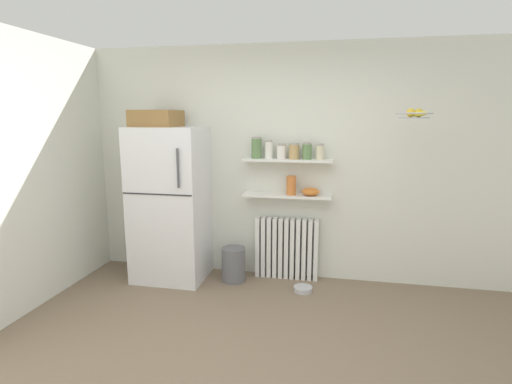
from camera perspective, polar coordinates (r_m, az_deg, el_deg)
The scene contains 18 objects.
ground_plane at distance 3.50m, azimuth -0.29°, elevation -20.79°, with size 7.04×7.04×0.00m, color #7A6651.
back_wall at distance 4.54m, azimuth 3.72°, elevation 4.05°, with size 7.04×0.10×2.60m, color silver.
side_wall_left at distance 4.19m, azimuth -31.70°, elevation 1.90°, with size 0.10×4.80×2.60m, color silver.
refrigerator at distance 4.58m, azimuth -12.19°, elevation -1.24°, with size 0.78×0.68×1.89m.
radiator at distance 4.61m, azimuth 4.38°, elevation -7.99°, with size 0.71×0.12×0.70m.
wall_shelf_lower at distance 4.42m, azimuth 4.45°, elevation -0.52°, with size 0.97×0.22×0.03m, color white.
wall_shelf_upper at distance 4.36m, azimuth 4.52°, elevation 4.55°, with size 0.97×0.22×0.03m, color white.
storage_jar_0 at distance 4.41m, azimuth 0.06°, elevation 6.32°, with size 0.11×0.11×0.23m.
storage_jar_1 at distance 4.38m, azimuth 1.84°, elevation 6.08°, with size 0.09×0.09×0.20m.
storage_jar_2 at distance 4.36m, azimuth 3.64°, elevation 5.78°, with size 0.10×0.10×0.16m.
storage_jar_3 at distance 4.35m, azimuth 5.45°, elevation 5.81°, with size 0.11×0.11×0.17m.
storage_jar_4 at distance 4.33m, azimuth 7.27°, elevation 5.80°, with size 0.10×0.10×0.18m.
storage_jar_5 at distance 4.33m, azimuth 9.10°, elevation 5.67°, with size 0.08×0.08×0.17m.
vase at distance 4.40m, azimuth 5.03°, elevation 0.96°, with size 0.10×0.10×0.21m, color #CC7033.
shelf_bowl at distance 4.39m, azimuth 7.78°, elevation 0.07°, with size 0.19×0.19×0.09m, color orange.
trash_bin at distance 4.57m, azimuth -3.22°, elevation -10.24°, with size 0.26×0.26×0.38m, color slate.
pet_food_bowl at distance 4.39m, azimuth 6.70°, elevation -13.56°, with size 0.20×0.20×0.05m, color #B7B7BC.
hanging_fruit_basket at distance 3.93m, azimuth 21.66°, elevation 10.26°, with size 0.32×0.32×0.09m.
Camera 1 is at (0.61, -2.42, 1.83)m, focal length 28.10 mm.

